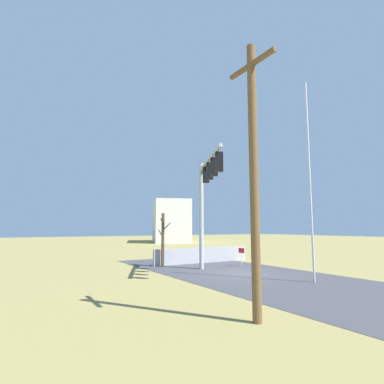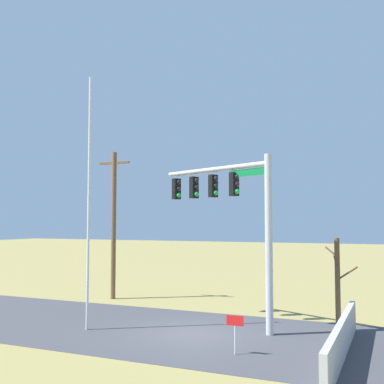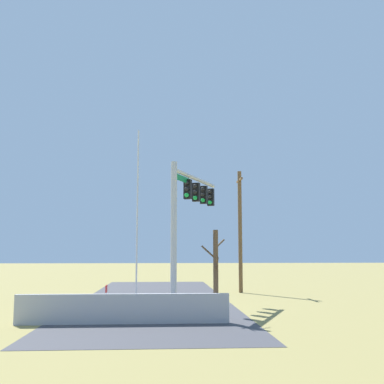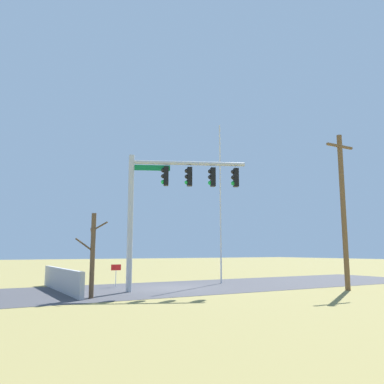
{
  "view_description": "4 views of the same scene",
  "coord_description": "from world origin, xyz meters",
  "views": [
    {
      "loc": [
        -13.62,
        11.58,
        2.58
      ],
      "look_at": [
        0.57,
        2.93,
        4.54
      ],
      "focal_mm": 28.4,
      "sensor_mm": 36.0,
      "label": 1
    },
    {
      "loc": [
        7.11,
        -16.32,
        4.16
      ],
      "look_at": [
        -0.92,
        2.03,
        5.47
      ],
      "focal_mm": 43.65,
      "sensor_mm": 36.0,
      "label": 2
    },
    {
      "loc": [
        23.39,
        0.45,
        2.74
      ],
      "look_at": [
        0.33,
        1.88,
        5.68
      ],
      "focal_mm": 43.19,
      "sensor_mm": 36.0,
      "label": 3
    },
    {
      "loc": [
        9.67,
        19.19,
        1.95
      ],
      "look_at": [
        -0.04,
        2.24,
        4.91
      ],
      "focal_mm": 36.67,
      "sensor_mm": 36.0,
      "label": 4
    }
  ],
  "objects": [
    {
      "name": "ground_plane",
      "position": [
        0.0,
        0.0,
        0.0
      ],
      "size": [
        160.0,
        160.0,
        0.0
      ],
      "primitive_type": "plane",
      "color": "olive"
    },
    {
      "name": "road_surface",
      "position": [
        -4.0,
        0.0,
        0.01
      ],
      "size": [
        28.0,
        8.0,
        0.01
      ],
      "primitive_type": "cube",
      "color": "#3D3D42",
      "rests_on": "ground_plane"
    },
    {
      "name": "sidewalk_corner",
      "position": [
        3.71,
        0.91,
        0.0
      ],
      "size": [
        6.0,
        6.0,
        0.01
      ],
      "primitive_type": "cube",
      "color": "#B7B5AD",
      "rests_on": "ground_plane"
    },
    {
      "name": "retaining_fence",
      "position": [
        5.48,
        -1.04,
        0.56
      ],
      "size": [
        0.2,
        8.02,
        1.12
      ],
      "primitive_type": "cube",
      "color": "#A8A8AD",
      "rests_on": "ground_plane"
    },
    {
      "name": "signal_mast",
      "position": [
        1.01,
        1.67,
        4.85
      ],
      "size": [
        5.49,
        2.59,
        6.76
      ],
      "color": "#B2B5BA",
      "rests_on": "ground_plane"
    },
    {
      "name": "flagpole",
      "position": [
        -4.01,
        -1.1,
        5.0
      ],
      "size": [
        0.1,
        0.1,
        10.0
      ],
      "primitive_type": "cylinder",
      "color": "silver",
      "rests_on": "ground_plane"
    },
    {
      "name": "utility_pole",
      "position": [
        -7.19,
        5.57,
        4.2
      ],
      "size": [
        1.9,
        0.26,
        8.07
      ],
      "color": "brown",
      "rests_on": "ground_plane"
    },
    {
      "name": "bare_tree",
      "position": [
        4.99,
        2.53,
        1.84
      ],
      "size": [
        1.27,
        1.02,
        3.57
      ],
      "color": "brown",
      "rests_on": "ground_plane"
    },
    {
      "name": "open_sign",
      "position": [
        2.35,
        -2.06,
        0.91
      ],
      "size": [
        0.56,
        0.04,
        1.22
      ],
      "color": "silver",
      "rests_on": "ground_plane"
    }
  ]
}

